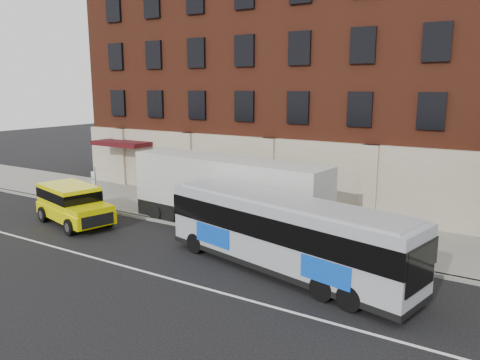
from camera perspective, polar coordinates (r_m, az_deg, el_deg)
The scene contains 9 objects.
ground at distance 19.04m, azimuth -13.97°, elevation -10.93°, with size 120.00×120.00×0.00m, color black.
sidewalk at distance 25.72m, azimuth 0.48°, elevation -4.52°, with size 60.00×6.00×0.15m, color gray.
kerb at distance 23.31m, azimuth -3.36°, elevation -6.23°, with size 60.00×0.25×0.15m, color gray.
lane_line at distance 19.37m, azimuth -12.90°, elevation -10.48°, with size 60.00×0.12×0.01m, color silver.
building at distance 31.78m, azimuth 8.09°, elevation 12.10°, with size 30.00×12.10×15.00m.
sign_pole at distance 28.66m, azimuth -17.28°, elevation -0.56°, with size 0.30×0.20×2.50m.
city_bus at distance 18.08m, azimuth 5.43°, elevation -6.37°, with size 10.99×4.64×2.95m.
yellow_suv at distance 26.05m, azimuth -19.81°, elevation -2.54°, with size 5.44×3.25×2.02m.
shipping_container at distance 23.38m, azimuth -1.67°, elevation -1.79°, with size 11.07×3.26×3.63m.
Camera 1 is at (12.82, -12.16, 7.12)m, focal length 34.98 mm.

